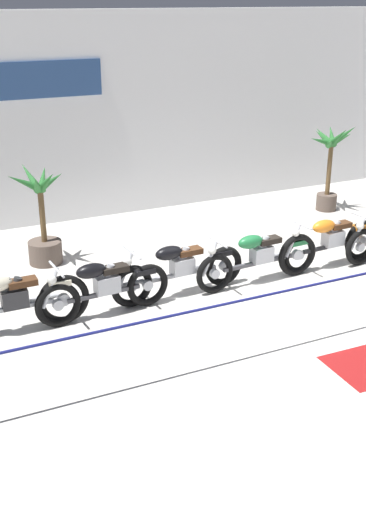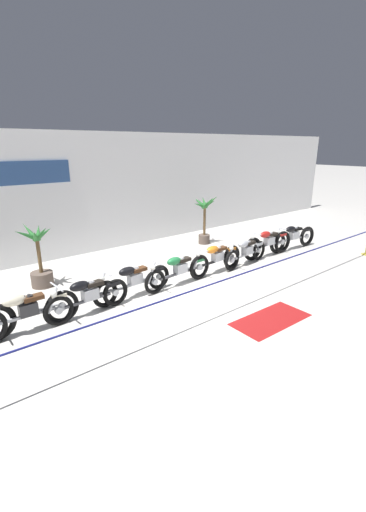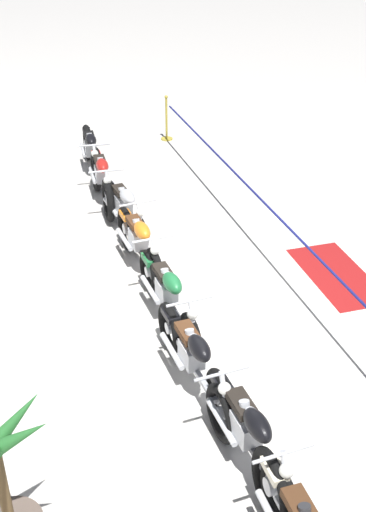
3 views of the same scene
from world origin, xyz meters
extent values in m
plane|color=silver|center=(0.00, 0.00, 0.00)|extent=(120.00, 120.00, 0.00)
torus|color=black|center=(-3.32, 0.55, 0.38)|extent=(0.76, 0.11, 0.76)
cylinder|color=silver|center=(-3.32, 0.55, 0.38)|extent=(0.18, 0.08, 0.18)
cube|color=#4C2D19|center=(-3.87, 0.55, 0.76)|extent=(0.40, 0.20, 0.09)
cube|color=beige|center=(-3.37, 0.55, 0.66)|extent=(0.32, 0.16, 0.08)
torus|color=black|center=(-3.42, 0.50, 0.34)|extent=(0.69, 0.14, 0.68)
torus|color=black|center=(-2.01, 0.57, 0.34)|extent=(0.69, 0.14, 0.68)
cylinder|color=silver|center=(-3.42, 0.50, 0.34)|extent=(0.16, 0.09, 0.16)
cylinder|color=silver|center=(-2.01, 0.57, 0.34)|extent=(0.16, 0.09, 0.16)
cylinder|color=silver|center=(-3.51, 0.49, 0.62)|extent=(0.31, 0.07, 0.59)
cube|color=silver|center=(-2.66, 0.53, 0.50)|extent=(0.37, 0.24, 0.26)
cylinder|color=silver|center=(-2.70, 0.53, 0.70)|extent=(0.18, 0.12, 0.24)
cylinder|color=silver|center=(-2.62, 0.54, 0.70)|extent=(0.18, 0.12, 0.24)
cylinder|color=silver|center=(-2.37, 0.69, 0.36)|extent=(0.70, 0.11, 0.07)
cube|color=#47474C|center=(-2.71, 0.53, 0.36)|extent=(1.13, 0.12, 0.06)
ellipsoid|color=black|center=(-2.89, 0.52, 0.76)|extent=(0.47, 0.24, 0.22)
cube|color=black|center=(-2.53, 0.54, 0.72)|extent=(0.41, 0.22, 0.09)
cube|color=black|center=(-2.06, 0.56, 0.58)|extent=(0.33, 0.18, 0.08)
cylinder|color=silver|center=(-3.40, 0.50, 0.89)|extent=(0.07, 0.62, 0.04)
sphere|color=silver|center=(-3.48, 0.49, 0.75)|extent=(0.14, 0.14, 0.14)
torus|color=black|center=(-2.24, 0.64, 0.34)|extent=(0.68, 0.15, 0.68)
torus|color=black|center=(-0.60, 0.73, 0.34)|extent=(0.68, 0.15, 0.68)
cylinder|color=silver|center=(-2.24, 0.64, 0.34)|extent=(0.16, 0.09, 0.16)
cylinder|color=silver|center=(-0.60, 0.73, 0.34)|extent=(0.16, 0.09, 0.16)
cylinder|color=silver|center=(-2.33, 0.64, 0.62)|extent=(0.31, 0.07, 0.59)
cube|color=silver|center=(-1.37, 0.69, 0.50)|extent=(0.37, 0.24, 0.26)
cylinder|color=silver|center=(-1.41, 0.69, 0.70)|extent=(0.18, 0.12, 0.24)
cylinder|color=silver|center=(-1.33, 0.69, 0.70)|extent=(0.18, 0.12, 0.24)
cylinder|color=silver|center=(-1.08, 0.84, 0.36)|extent=(0.70, 0.11, 0.07)
cube|color=#ADAFB5|center=(-1.42, 0.69, 0.36)|extent=(1.32, 0.13, 0.06)
ellipsoid|color=black|center=(-1.60, 0.68, 0.76)|extent=(0.47, 0.24, 0.22)
cube|color=#4C2D19|center=(-1.24, 0.70, 0.72)|extent=(0.41, 0.22, 0.09)
cube|color=black|center=(-0.65, 0.73, 0.58)|extent=(0.33, 0.18, 0.08)
cylinder|color=silver|center=(-2.22, 0.64, 0.89)|extent=(0.07, 0.62, 0.04)
sphere|color=silver|center=(-2.30, 0.64, 0.75)|extent=(0.14, 0.14, 0.14)
torus|color=black|center=(-0.87, 0.53, 0.33)|extent=(0.67, 0.13, 0.66)
torus|color=black|center=(0.82, 0.63, 0.33)|extent=(0.67, 0.13, 0.66)
cylinder|color=silver|center=(-0.87, 0.53, 0.33)|extent=(0.16, 0.09, 0.16)
cylinder|color=silver|center=(0.82, 0.63, 0.33)|extent=(0.16, 0.09, 0.16)
cylinder|color=silver|center=(-0.96, 0.53, 0.62)|extent=(0.31, 0.07, 0.59)
cube|color=silver|center=(0.03, 0.58, 0.49)|extent=(0.37, 0.24, 0.26)
cylinder|color=silver|center=(-0.01, 0.58, 0.69)|extent=(0.18, 0.12, 0.24)
cylinder|color=silver|center=(0.07, 0.59, 0.69)|extent=(0.18, 0.12, 0.24)
cylinder|color=silver|center=(0.32, 0.74, 0.35)|extent=(0.70, 0.11, 0.07)
cube|color=#47474C|center=(-0.02, 0.58, 0.35)|extent=(1.36, 0.13, 0.06)
ellipsoid|color=#1E6B38|center=(-0.20, 0.57, 0.75)|extent=(0.47, 0.24, 0.22)
cube|color=black|center=(0.16, 0.59, 0.71)|extent=(0.41, 0.22, 0.09)
cube|color=#1E6B38|center=(0.77, 0.62, 0.57)|extent=(0.33, 0.18, 0.08)
cylinder|color=silver|center=(-0.85, 0.54, 0.88)|extent=(0.07, 0.62, 0.04)
sphere|color=silver|center=(-0.93, 0.53, 0.74)|extent=(0.14, 0.14, 0.14)
torus|color=black|center=(0.72, 0.57, 0.37)|extent=(0.74, 0.15, 0.74)
torus|color=black|center=(2.17, 0.65, 0.37)|extent=(0.74, 0.15, 0.74)
cylinder|color=silver|center=(0.72, 0.57, 0.37)|extent=(0.18, 0.09, 0.18)
cylinder|color=silver|center=(2.17, 0.65, 0.37)|extent=(0.18, 0.09, 0.18)
cylinder|color=silver|center=(0.63, 0.56, 0.65)|extent=(0.31, 0.07, 0.59)
cube|color=silver|center=(1.49, 0.61, 0.53)|extent=(0.37, 0.24, 0.26)
cylinder|color=silver|center=(1.45, 0.61, 0.73)|extent=(0.18, 0.12, 0.24)
cylinder|color=silver|center=(1.53, 0.61, 0.73)|extent=(0.18, 0.12, 0.24)
cylinder|color=silver|center=(1.78, 0.77, 0.39)|extent=(0.70, 0.11, 0.07)
cube|color=black|center=(1.44, 0.61, 0.39)|extent=(1.16, 0.12, 0.06)
ellipsoid|color=orange|center=(1.26, 0.60, 0.79)|extent=(0.47, 0.25, 0.22)
cube|color=#4C2D19|center=(1.62, 0.62, 0.75)|extent=(0.41, 0.22, 0.09)
cube|color=orange|center=(2.12, 0.64, 0.64)|extent=(0.33, 0.18, 0.08)
cylinder|color=silver|center=(0.74, 0.57, 0.92)|extent=(0.07, 0.62, 0.04)
sphere|color=silver|center=(0.66, 0.56, 0.78)|extent=(0.14, 0.14, 0.14)
torus|color=black|center=(1.99, 0.46, 0.33)|extent=(0.67, 0.16, 0.67)
torus|color=black|center=(3.47, 0.61, 0.33)|extent=(0.67, 0.16, 0.67)
cylinder|color=silver|center=(1.99, 0.46, 0.33)|extent=(0.17, 0.10, 0.16)
cylinder|color=silver|center=(3.47, 0.61, 0.33)|extent=(0.17, 0.10, 0.16)
cylinder|color=silver|center=(1.90, 0.45, 0.62)|extent=(0.31, 0.09, 0.59)
cube|color=silver|center=(2.78, 0.54, 0.49)|extent=(0.38, 0.25, 0.26)
cylinder|color=silver|center=(2.74, 0.54, 0.69)|extent=(0.19, 0.13, 0.24)
cylinder|color=silver|center=(2.82, 0.54, 0.69)|extent=(0.19, 0.13, 0.24)
cylinder|color=silver|center=(3.07, 0.71, 0.35)|extent=(0.70, 0.14, 0.07)
cube|color=#ADAFB5|center=(2.73, 0.53, 0.35)|extent=(1.19, 0.18, 0.06)
ellipsoid|color=#B7BABF|center=(2.55, 0.52, 0.75)|extent=(0.48, 0.26, 0.22)
cube|color=black|center=(2.91, 0.55, 0.71)|extent=(0.42, 0.24, 0.09)
cube|color=#B7BABF|center=(3.42, 0.60, 0.57)|extent=(0.33, 0.19, 0.08)
cylinder|color=silver|center=(2.01, 0.46, 0.88)|extent=(0.10, 0.62, 0.04)
sphere|color=silver|center=(1.93, 0.46, 0.74)|extent=(0.14, 0.14, 0.14)
torus|color=black|center=(3.26, 0.71, 0.40)|extent=(0.81, 0.18, 0.80)
torus|color=black|center=(4.79, 0.61, 0.40)|extent=(0.81, 0.18, 0.80)
cylinder|color=silver|center=(3.26, 0.71, 0.40)|extent=(0.19, 0.09, 0.19)
cylinder|color=silver|center=(4.79, 0.61, 0.40)|extent=(0.19, 0.09, 0.19)
cylinder|color=silver|center=(3.17, 0.72, 0.68)|extent=(0.31, 0.08, 0.59)
cube|color=silver|center=(4.07, 0.66, 0.56)|extent=(0.37, 0.24, 0.26)
cylinder|color=silver|center=(4.03, 0.66, 0.76)|extent=(0.19, 0.12, 0.24)
cylinder|color=silver|center=(4.11, 0.65, 0.76)|extent=(0.19, 0.12, 0.24)
cylinder|color=silver|center=(4.38, 0.77, 0.42)|extent=(0.70, 0.12, 0.07)
cube|color=#47474C|center=(4.02, 0.66, 0.42)|extent=(1.23, 0.14, 0.06)
ellipsoid|color=#B21E19|center=(3.84, 0.67, 0.82)|extent=(0.47, 0.25, 0.22)
cube|color=black|center=(4.20, 0.65, 0.78)|extent=(0.41, 0.23, 0.09)
cube|color=#B21E19|center=(4.74, 0.61, 0.68)|extent=(0.33, 0.18, 0.08)
cylinder|color=silver|center=(3.28, 0.71, 0.95)|extent=(0.08, 0.62, 0.04)
sphere|color=silver|center=(3.20, 0.71, 0.81)|extent=(0.14, 0.14, 0.14)
torus|color=black|center=(4.60, 0.67, 0.38)|extent=(0.77, 0.20, 0.76)
torus|color=black|center=(6.26, 0.53, 0.38)|extent=(0.77, 0.20, 0.76)
cylinder|color=silver|center=(4.60, 0.67, 0.38)|extent=(0.18, 0.09, 0.18)
cylinder|color=silver|center=(6.26, 0.53, 0.38)|extent=(0.18, 0.09, 0.18)
cylinder|color=silver|center=(4.51, 0.68, 0.66)|extent=(0.31, 0.08, 0.59)
cube|color=silver|center=(5.48, 0.60, 0.54)|extent=(0.38, 0.25, 0.26)
cylinder|color=silver|center=(5.44, 0.60, 0.74)|extent=(0.19, 0.12, 0.24)
cylinder|color=silver|center=(5.52, 0.59, 0.74)|extent=(0.19, 0.12, 0.24)
cylinder|color=silver|center=(5.79, 0.71, 0.40)|extent=(0.70, 0.13, 0.07)
cube|color=#ADAFB5|center=(5.43, 0.60, 0.40)|extent=(1.34, 0.17, 0.06)
ellipsoid|color=black|center=(5.25, 0.62, 0.80)|extent=(0.48, 0.26, 0.22)
cube|color=black|center=(5.61, 0.59, 0.76)|extent=(0.42, 0.23, 0.09)
cube|color=black|center=(6.21, 0.53, 0.65)|extent=(0.33, 0.19, 0.08)
cylinder|color=silver|center=(4.62, 0.67, 0.93)|extent=(0.09, 0.62, 0.04)
sphere|color=silver|center=(4.54, 0.68, 0.79)|extent=(0.14, 0.14, 0.14)
cylinder|color=brown|center=(-3.00, 2.94, 0.89)|extent=(0.10, 0.10, 0.97)
cone|color=#286B2D|center=(-3.09, 2.73, 1.50)|extent=(0.34, 0.56, 0.49)
cone|color=#286B2D|center=(-2.92, 2.74, 1.53)|extent=(0.32, 0.55, 0.53)
cylinder|color=navy|center=(-0.12, -1.46, 0.88)|extent=(13.48, 0.04, 0.04)
cylinder|color=gold|center=(6.91, -1.46, 0.01)|extent=(0.28, 0.28, 0.03)
cylinder|color=gold|center=(6.91, -1.46, 0.50)|extent=(0.05, 0.05, 0.95)
sphere|color=gold|center=(6.91, -1.46, 1.01)|extent=(0.08, 0.08, 0.08)
cube|color=maroon|center=(0.34, -2.28, 0.00)|extent=(1.90, 0.95, 0.01)
camera|label=1|loc=(-5.32, -7.68, 4.42)|focal=45.00mm
camera|label=2|loc=(-5.54, -6.36, 3.75)|focal=24.00mm
camera|label=3|loc=(-6.98, 2.60, 5.37)|focal=45.00mm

